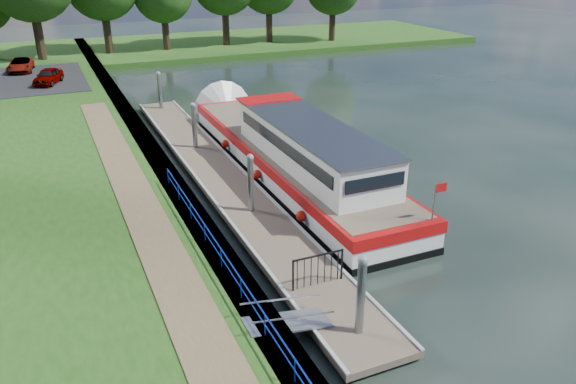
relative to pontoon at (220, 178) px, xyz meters
name	(u,v)px	position (x,y,z in m)	size (l,w,h in m)	color
ground	(350,332)	(0.00, -13.00, -0.18)	(160.00, 160.00, 0.00)	black
bank_edge	(160,169)	(-2.55, 2.00, 0.20)	(1.10, 90.00, 0.78)	#473D2D
far_bank	(218,44)	(12.00, 39.00, 0.12)	(60.00, 18.00, 0.60)	#1F4614
footpath	(150,226)	(-4.40, -5.00, 0.62)	(1.60, 40.00, 0.05)	brown
blue_fence	(230,267)	(-2.75, -10.00, 1.13)	(0.04, 18.04, 0.72)	#0C2DBF
pontoon	(220,178)	(0.00, 0.00, 0.00)	(2.50, 30.00, 0.56)	brown
mooring_piles	(219,158)	(0.00, 0.00, 1.10)	(0.30, 27.30, 3.55)	gray
gangway	(287,321)	(-1.85, -12.50, 0.44)	(2.58, 1.00, 0.92)	#A5A8AD
gate_panel	(318,265)	(0.00, -10.80, 0.97)	(1.85, 0.05, 1.15)	black
barge	(286,151)	(3.60, 0.07, 0.90)	(4.36, 21.15, 4.78)	black
car_a	(48,76)	(-6.82, 22.62, 1.25)	(1.42, 3.54, 1.21)	#999999
car_d	(21,65)	(-8.76, 28.63, 1.21)	(1.87, 4.05, 1.12)	#999999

